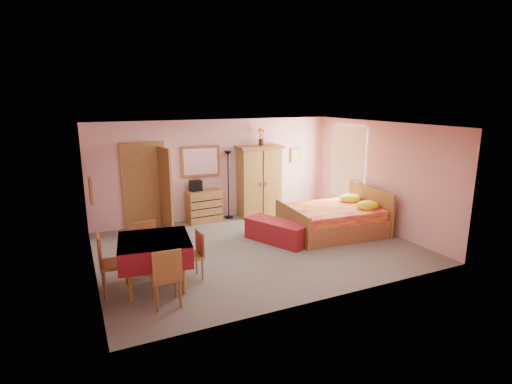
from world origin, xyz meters
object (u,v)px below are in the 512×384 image
stereo (196,186)px  chair_north (150,248)px  chair_south (166,276)px  chair_east (191,256)px  wardrobe (259,181)px  floor_lamp (228,185)px  dining_table (155,263)px  chest_of_drawers (204,206)px  chair_west (115,263)px  bench (277,232)px  bed (332,212)px  sunflower_vase (261,137)px  wall_mirror (200,161)px

stereo → chair_north: stereo is taller
chair_south → chair_east: size_ratio=1.12×
wardrobe → floor_lamp: bearing=174.2°
dining_table → chair_east: bearing=2.7°
chest_of_drawers → chair_west: chair_west is taller
bench → dining_table: size_ratio=1.25×
bed → bench: bearing=-175.1°
chest_of_drawers → chair_east: chair_east is taller
stereo → chair_east: (-1.06, -3.17, -0.53)m
floor_lamp → chair_west: size_ratio=1.75×
bench → chair_north: bearing=-172.7°
stereo → sunflower_vase: size_ratio=0.63×
chest_of_drawers → sunflower_vase: size_ratio=1.90×
chest_of_drawers → bench: chest_of_drawers is taller
bed → stereo: bearing=145.4°
bed → chair_west: bearing=-164.4°
stereo → floor_lamp: (0.88, -0.01, -0.06)m
chair_west → chair_east: size_ratio=1.20×
sunflower_vase → chair_east: 4.61m
chair_west → floor_lamp: bearing=135.4°
floor_lamp → chair_west: floor_lamp is taller
bench → dining_table: dining_table is taller
wardrobe → dining_table: 4.64m
chair_east → wardrobe: bearing=-44.4°
wall_mirror → bed: wall_mirror is taller
stereo → bench: 2.58m
chair_north → chair_west: 0.92m
wall_mirror → bench: size_ratio=0.71×
chest_of_drawers → chair_east: (-1.25, -3.12, 0.01)m
wall_mirror → bed: bearing=-40.5°
stereo → chair_north: bearing=-123.0°
floor_lamp → chair_north: 3.60m
wardrobe → chair_east: wardrobe is taller
sunflower_vase → bench: (-0.66, -2.16, -1.89)m
floor_lamp → bench: 2.29m
bed → dining_table: 4.47m
floor_lamp → wardrobe: size_ratio=0.94×
sunflower_vase → chair_south: bearing=-132.0°
wardrobe → bed: size_ratio=0.86×
wall_mirror → chair_west: 4.28m
chest_of_drawers → chair_west: (-2.51, -3.09, 0.10)m
wall_mirror → bench: bearing=-64.4°
wardrobe → bench: wardrobe is taller
chair_west → bed: bearing=102.0°
chest_of_drawers → dining_table: dining_table is taller
floor_lamp → dining_table: (-2.56, -3.20, -0.48)m
wardrobe → chair_south: bearing=-130.6°
stereo → floor_lamp: 0.88m
bed → chair_east: (-3.73, -1.01, -0.09)m
wardrobe → dining_table: bearing=-136.6°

